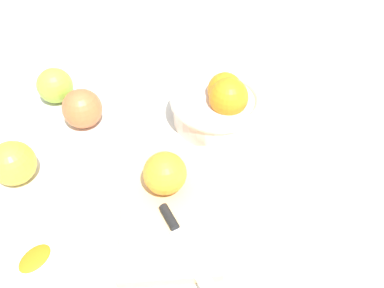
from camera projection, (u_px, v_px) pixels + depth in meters
ground_plane at (131, 172)px, 0.69m from camera, size 2.40×2.40×0.00m
bowl at (219, 104)px, 0.75m from camera, size 0.18×0.18×0.11m
cutting_board at (168, 208)px, 0.62m from camera, size 0.27×0.19×0.02m
orange_on_board at (165, 173)px, 0.62m from camera, size 0.07×0.07×0.07m
knife at (179, 235)px, 0.57m from camera, size 0.14×0.10×0.01m
apple_front_left at (82, 109)px, 0.75m from camera, size 0.08×0.08×0.08m
apple_front_left_2 at (55, 86)px, 0.80m from camera, size 0.07×0.07×0.07m
apple_front_right at (13, 163)px, 0.65m from camera, size 0.08×0.08×0.08m
citrus_peel at (34, 257)px, 0.57m from camera, size 0.06×0.06×0.01m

